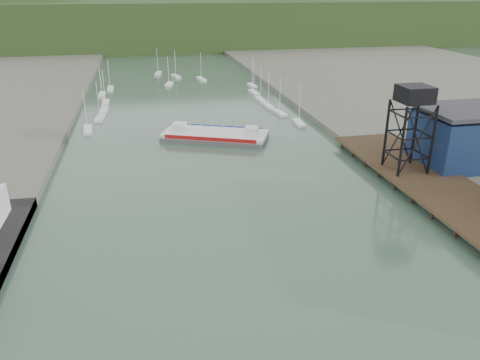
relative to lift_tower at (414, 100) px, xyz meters
name	(u,v)px	position (x,y,z in m)	size (l,w,h in m)	color
east_pier	(455,197)	(2.00, -13.00, -13.75)	(14.00, 70.00, 2.45)	black
lift_tower	(414,100)	(0.00, 0.00, 0.00)	(6.50, 6.50, 16.00)	black
blue_shed	(471,137)	(15.00, 2.00, -8.59)	(20.50, 14.50, 11.30)	#0C1A34
marina_sailboats	(183,96)	(-34.92, 80.46, -15.30)	(57.71, 92.65, 0.90)	silver
distant_hills	(152,26)	(-38.98, 243.35, -5.27)	(500.00, 120.00, 80.00)	black
chain_ferry	(215,135)	(-31.56, 32.67, -14.62)	(26.88, 18.98, 3.59)	#555558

